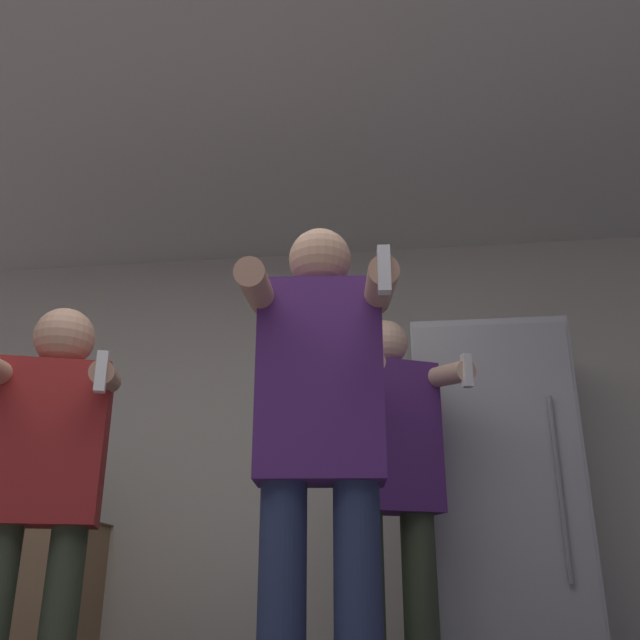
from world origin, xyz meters
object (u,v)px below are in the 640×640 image
(refrigerator, at_px, (497,515))
(person_woman_foreground, at_px, (320,442))
(person_man_side, at_px, (45,477))
(bottle_amber_bourbon, at_px, (72,497))
(bottle_green_wine, at_px, (25,503))
(person_spectator_back, at_px, (391,484))

(refrigerator, height_order, person_woman_foreground, refrigerator)
(person_man_side, bearing_deg, refrigerator, 36.45)
(bottle_amber_bourbon, height_order, person_man_side, person_man_side)
(bottle_green_wine, bearing_deg, person_spectator_back, -18.45)
(bottle_green_wine, distance_m, person_man_side, 1.58)
(person_woman_foreground, relative_size, person_spectator_back, 1.00)
(refrigerator, distance_m, bottle_amber_bourbon, 2.25)
(bottle_amber_bourbon, distance_m, person_spectator_back, 1.87)
(refrigerator, distance_m, person_spectator_back, 0.76)
(person_woman_foreground, distance_m, person_spectator_back, 0.93)
(bottle_green_wine, xyz_separation_m, person_man_side, (0.81, -1.36, -0.09))
(bottle_green_wine, bearing_deg, person_man_side, -59.28)
(refrigerator, distance_m, bottle_green_wine, 2.52)
(refrigerator, relative_size, person_spectator_back, 1.05)
(bottle_amber_bourbon, distance_m, person_man_side, 1.47)
(bottle_amber_bourbon, bearing_deg, person_woman_foreground, -45.74)
(person_woman_foreground, relative_size, person_man_side, 1.10)
(refrigerator, relative_size, person_woman_foreground, 1.06)
(bottle_amber_bourbon, height_order, person_spectator_back, person_spectator_back)
(person_spectator_back, bearing_deg, person_man_side, -150.24)
(bottle_amber_bourbon, bearing_deg, bottle_green_wine, 180.00)
(bottle_green_wine, bearing_deg, refrigerator, -2.29)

